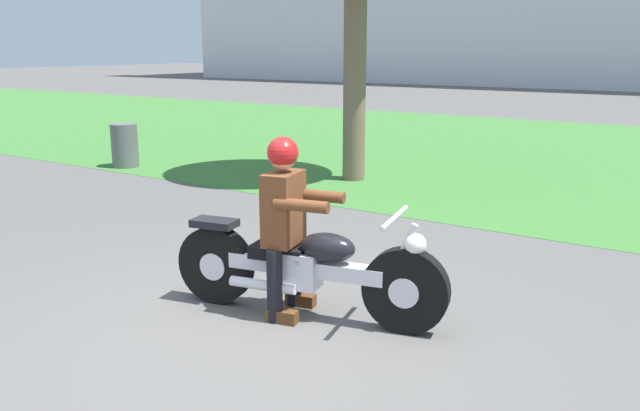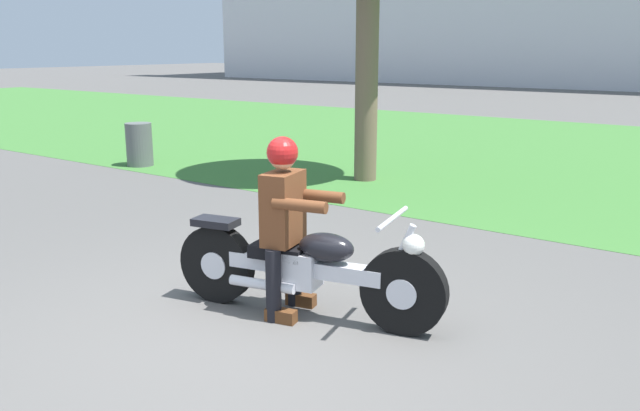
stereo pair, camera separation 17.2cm
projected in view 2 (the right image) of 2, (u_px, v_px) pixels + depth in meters
The scene contains 5 objects.
ground at pixel (236, 341), 4.69m from camera, with size 120.00×120.00×0.00m, color #565451.
grass_verge at pixel (591, 158), 12.42m from camera, with size 60.00×12.00×0.01m, color #3D7533.
motorcycle_lead at pixel (305, 268), 5.04m from camera, with size 2.20×0.78×0.88m.
rider_lead at pixel (285, 212), 5.00m from camera, with size 0.61×0.54×1.40m.
trash_can at pixel (139, 145), 11.52m from camera, with size 0.46×0.46×0.76m, color #595E5B.
Camera 2 is at (3.02, -3.15, 2.05)m, focal length 36.75 mm.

